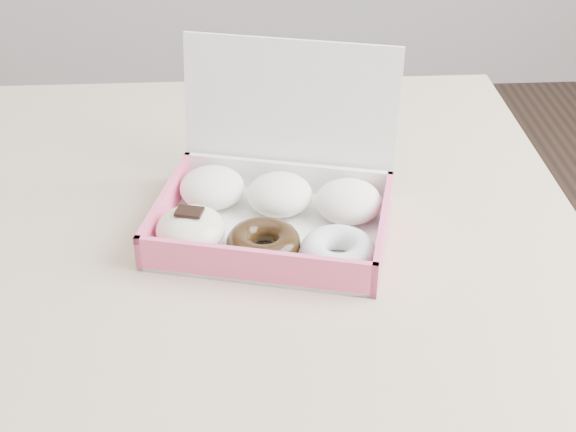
{
  "coord_description": "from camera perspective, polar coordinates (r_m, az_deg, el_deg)",
  "views": [
    {
      "loc": [
        0.2,
        -0.82,
        1.29
      ],
      "look_at": [
        0.24,
        -0.05,
        0.78
      ],
      "focal_mm": 50.0,
      "sensor_mm": 36.0,
      "label": 1
    }
  ],
  "objects": [
    {
      "name": "donut_box",
      "position": [
        0.94,
        -1.14,
        0.78
      ],
      "size": [
        0.31,
        0.28,
        0.19
      ],
      "rotation": [
        0.0,
        0.0,
        -0.25
      ],
      "color": "white",
      "rests_on": "table"
    },
    {
      "name": "table",
      "position": [
        1.04,
        -13.68,
        -3.89
      ],
      "size": [
        1.2,
        0.8,
        0.75
      ],
      "color": "tan",
      "rests_on": "ground"
    }
  ]
}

